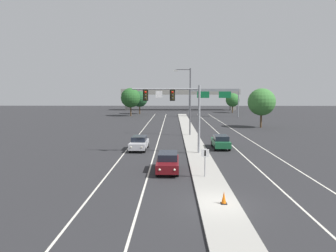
{
  "coord_description": "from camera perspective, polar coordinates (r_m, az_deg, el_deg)",
  "views": [
    {
      "loc": [
        -2.73,
        -17.52,
        6.65
      ],
      "look_at": [
        -3.2,
        13.47,
        3.2
      ],
      "focal_mm": 32.84,
      "sensor_mm": 36.0,
      "label": 1
    }
  ],
  "objects": [
    {
      "name": "lane_stripe_oncoming_center",
      "position": [
        43.08,
        -1.76,
        -2.52
      ],
      "size": [
        0.14,
        100.0,
        0.01
      ],
      "primitive_type": "cube",
      "color": "silver",
      "rests_on": "ground"
    },
    {
      "name": "tree_far_right_a",
      "position": [
        99.71,
        11.91,
        4.75
      ],
      "size": [
        4.33,
        4.33,
        6.26
      ],
      "color": "#4C3823",
      "rests_on": "ground"
    },
    {
      "name": "lane_stripe_receding_center",
      "position": [
        43.67,
        10.67,
        -2.51
      ],
      "size": [
        0.14,
        100.0,
        0.01
      ],
      "primitive_type": "cube",
      "color": "silver",
      "rests_on": "ground"
    },
    {
      "name": "tree_far_right_b",
      "position": [
        59.65,
        16.98,
        4.28
      ],
      "size": [
        5.06,
        5.06,
        7.32
      ],
      "color": "#4C3823",
      "rests_on": "ground"
    },
    {
      "name": "tree_far_left_b",
      "position": [
        84.97,
        -6.96,
        5.22
      ],
      "size": [
        5.33,
        5.33,
        7.71
      ],
      "color": "#4C3823",
      "rests_on": "ground"
    },
    {
      "name": "car_receding_green",
      "position": [
        36.78,
        9.75,
        -2.86
      ],
      "size": [
        1.85,
        4.48,
        1.58
      ],
      "color": "#195633",
      "rests_on": "ground"
    },
    {
      "name": "edge_stripe_right",
      "position": [
        44.35,
        14.88,
        -2.48
      ],
      "size": [
        0.14,
        100.0,
        0.01
      ],
      "primitive_type": "cube",
      "color": "silver",
      "rests_on": "ground"
    },
    {
      "name": "street_lamp_median",
      "position": [
        46.29,
        3.86,
        5.28
      ],
      "size": [
        2.58,
        0.28,
        10.0
      ],
      "color": "#4C4C51",
      "rests_on": "median_island"
    },
    {
      "name": "overpass_bridge",
      "position": [
        112.53,
        2.28,
        5.91
      ],
      "size": [
        42.4,
        6.4,
        7.65
      ],
      "color": "gray",
      "rests_on": "ground"
    },
    {
      "name": "traffic_cone_median_nose",
      "position": [
        18.65,
        10.33,
        -12.98
      ],
      "size": [
        0.36,
        0.36,
        0.74
      ],
      "color": "black",
      "rests_on": "median_island"
    },
    {
      "name": "edge_stripe_left",
      "position": [
        43.36,
        -6.13,
        -2.5
      ],
      "size": [
        0.14,
        100.0,
        0.01
      ],
      "primitive_type": "cube",
      "color": "silver",
      "rests_on": "ground"
    },
    {
      "name": "median_island",
      "position": [
        36.22,
        5.19,
        -4.13
      ],
      "size": [
        2.4,
        110.0,
        0.15
      ],
      "primitive_type": "cube",
      "color": "#9E9B93",
      "rests_on": "ground"
    },
    {
      "name": "car_oncoming_silver",
      "position": [
        35.49,
        -5.37,
        -3.13
      ],
      "size": [
        1.93,
        4.51,
        1.58
      ],
      "color": "#B7B7BC",
      "rests_on": "ground"
    },
    {
      "name": "median_sign_post",
      "position": [
        23.82,
        6.89,
        -5.97
      ],
      "size": [
        0.6,
        0.1,
        2.2
      ],
      "color": "gray",
      "rests_on": "median_island"
    },
    {
      "name": "car_oncoming_darkred",
      "position": [
        25.88,
        -0.03,
        -6.67
      ],
      "size": [
        1.86,
        4.49,
        1.58
      ],
      "color": "#5B0F14",
      "rests_on": "ground"
    },
    {
      "name": "overhead_signal_mast",
      "position": [
        32.5,
        1.78,
        4.02
      ],
      "size": [
        7.21,
        0.44,
        7.2
      ],
      "color": "gray",
      "rests_on": "median_island"
    },
    {
      "name": "ground_plane",
      "position": [
        18.94,
        9.39,
        -14.3
      ],
      "size": [
        260.0,
        260.0,
        0.0
      ],
      "primitive_type": "plane",
      "color": "#28282B"
    },
    {
      "name": "tree_far_left_c",
      "position": [
        92.9,
        -5.3,
        5.01
      ],
      "size": [
        4.77,
        4.77,
        6.9
      ],
      "color": "#4C3823",
      "rests_on": "ground"
    },
    {
      "name": "highway_sign_gantry",
      "position": [
        82.5,
        8.53,
        5.95
      ],
      "size": [
        13.28,
        0.42,
        7.5
      ],
      "color": "gray",
      "rests_on": "ground"
    }
  ]
}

